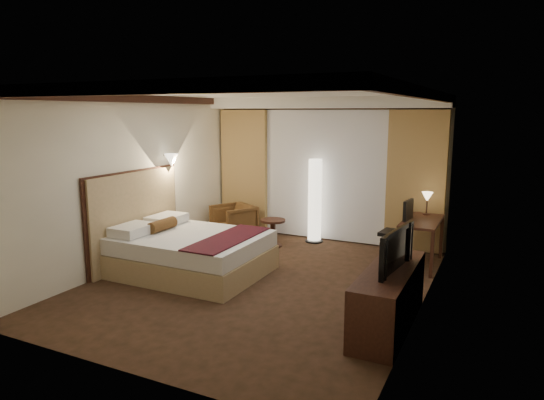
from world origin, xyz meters
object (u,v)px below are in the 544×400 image
at_px(desk, 421,243).
at_px(dresser, 389,298).
at_px(side_table, 273,233).
at_px(floor_lamp, 315,201).
at_px(television, 389,244).
at_px(office_chair, 395,231).
at_px(armchair, 234,220).
at_px(bed, 192,253).

height_order(desk, dresser, desk).
bearing_deg(side_table, floor_lamp, 48.22).
xyz_separation_m(desk, television, (0.02, -2.49, 0.60)).
bearing_deg(desk, office_chair, -172.97).
xyz_separation_m(floor_lamp, desk, (2.05, -0.60, -0.42)).
bearing_deg(floor_lamp, armchair, -163.32).
bearing_deg(dresser, bed, 169.74).
relative_size(armchair, dresser, 0.41).
xyz_separation_m(side_table, floor_lamp, (0.57, 0.63, 0.54)).
height_order(side_table, desk, desk).
bearing_deg(bed, side_table, 76.42).
distance_m(desk, office_chair, 0.44).
bearing_deg(television, bed, 86.67).
relative_size(bed, television, 2.17).
height_order(armchair, television, television).
distance_m(bed, office_chair, 3.27).
bearing_deg(office_chair, television, -73.83).
xyz_separation_m(side_table, dresser, (2.66, -2.45, 0.09)).
height_order(bed, side_table, bed).
distance_m(dresser, television, 0.63).
distance_m(bed, armchair, 2.13).
height_order(side_table, dresser, dresser).
xyz_separation_m(desk, office_chair, (-0.41, -0.05, 0.16)).
bearing_deg(desk, dresser, -88.85).
height_order(bed, floor_lamp, floor_lamp).
distance_m(floor_lamp, desk, 2.17).
relative_size(bed, desk, 1.80).
xyz_separation_m(floor_lamp, television, (2.07, -3.09, 0.18)).
relative_size(armchair, desk, 0.62).
bearing_deg(side_table, television, -42.98).
relative_size(desk, television, 1.20).
bearing_deg(office_chair, side_table, -174.10).
distance_m(armchair, dresser, 4.46).
relative_size(armchair, office_chair, 0.68).
xyz_separation_m(armchair, dresser, (3.60, -2.64, -0.02)).
bearing_deg(armchair, desk, 25.80).
height_order(bed, desk, desk).
relative_size(office_chair, television, 1.09).
bearing_deg(armchair, television, -8.26).
bearing_deg(television, dresser, -82.97).
bearing_deg(bed, desk, 32.08).
bearing_deg(desk, television, -89.54).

